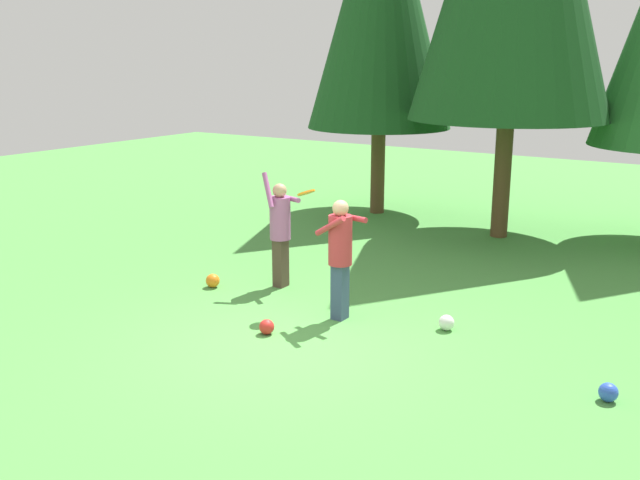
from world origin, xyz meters
TOP-DOWN VIEW (x-y plane):
  - ground_plane at (0.00, 0.00)m, footprint 40.00×40.00m
  - person_thrower at (-1.53, 1.93)m, footprint 0.67×0.67m
  - person_catcher at (0.07, 1.17)m, footprint 0.69×0.61m
  - frisbee at (-0.63, 1.35)m, footprint 0.31×0.32m
  - ball_blue at (3.89, 0.59)m, footprint 0.21×0.21m
  - ball_red at (-0.45, 0.11)m, footprint 0.21×0.21m
  - ball_white at (1.55, 1.59)m, footprint 0.22×0.22m
  - ball_orange at (-2.44, 1.26)m, footprint 0.23×0.23m

SIDE VIEW (x-z plane):
  - ground_plane at x=0.00m, z-range 0.00..0.00m
  - ball_red at x=-0.45m, z-range 0.00..0.21m
  - ball_blue at x=3.89m, z-range 0.00..0.21m
  - ball_white at x=1.55m, z-range 0.00..0.22m
  - ball_orange at x=-2.44m, z-range 0.00..0.23m
  - person_thrower at x=-1.53m, z-range 0.08..1.98m
  - person_catcher at x=0.07m, z-range 0.17..1.92m
  - frisbee at x=-0.63m, z-range 1.69..1.82m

